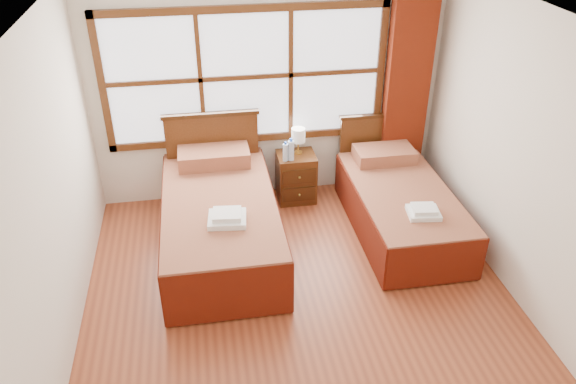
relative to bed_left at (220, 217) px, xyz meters
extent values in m
plane|color=brown|center=(0.67, -1.20, -0.34)|extent=(4.50, 4.50, 0.00)
plane|color=white|center=(0.67, -1.20, 2.26)|extent=(4.50, 4.50, 0.00)
plane|color=silver|center=(0.67, 1.05, 0.96)|extent=(4.00, 0.00, 4.00)
plane|color=silver|center=(-1.33, -1.20, 0.96)|extent=(0.00, 4.50, 4.50)
plane|color=silver|center=(2.67, -1.20, 0.96)|extent=(0.00, 4.50, 4.50)
cube|color=white|center=(0.42, 1.02, 1.16)|extent=(3.00, 0.02, 1.40)
cube|color=#4D2810|center=(0.42, 1.00, 0.42)|extent=(3.16, 0.06, 0.08)
cube|color=#4D2810|center=(0.42, 1.00, 1.90)|extent=(3.16, 0.06, 0.08)
cube|color=#4D2810|center=(-1.12, 1.00, 1.16)|extent=(0.08, 0.06, 1.56)
cube|color=#4D2810|center=(1.96, 1.00, 1.16)|extent=(0.08, 0.06, 1.56)
cube|color=#4D2810|center=(-0.08, 1.00, 1.16)|extent=(0.05, 0.05, 1.40)
cube|color=#4D2810|center=(0.92, 1.00, 1.16)|extent=(0.05, 0.05, 1.40)
cube|color=#4D2810|center=(0.42, 1.00, 1.16)|extent=(3.00, 0.05, 0.05)
cube|color=maroon|center=(2.27, 0.91, 0.83)|extent=(0.50, 0.16, 2.30)
cube|color=#371D0B|center=(0.00, -0.07, -0.18)|extent=(1.01, 2.02, 0.33)
cube|color=#64130E|center=(0.00, -0.07, 0.12)|extent=(1.13, 2.24, 0.27)
cube|color=#5C1709|center=(-0.56, -0.07, -0.04)|extent=(0.03, 2.24, 0.56)
cube|color=#5C1709|center=(0.56, -0.07, -0.04)|extent=(0.03, 2.24, 0.56)
cube|color=#5C1709|center=(0.00, -1.18, -0.04)|extent=(1.13, 0.03, 0.56)
cube|color=#64130E|center=(0.00, 0.75, 0.35)|extent=(0.79, 0.46, 0.18)
cube|color=#4D2810|center=(0.00, 0.94, 0.21)|extent=(1.06, 0.06, 1.10)
cube|color=#371D0B|center=(0.00, 0.94, 0.77)|extent=(1.10, 0.08, 0.04)
cube|color=#371D0B|center=(1.97, -0.07, -0.20)|extent=(0.87, 1.75, 0.28)
cube|color=#64130E|center=(1.97, -0.07, 0.06)|extent=(0.98, 1.94, 0.24)
cube|color=#5C1709|center=(1.48, -0.07, -0.08)|extent=(0.03, 1.94, 0.48)
cube|color=#5C1709|center=(2.46, -0.07, -0.08)|extent=(0.03, 1.94, 0.48)
cube|color=#5C1709|center=(1.97, -1.03, -0.08)|extent=(0.98, 0.03, 0.48)
cube|color=#64130E|center=(1.97, 0.64, 0.25)|extent=(0.68, 0.40, 0.15)
cube|color=#4D2810|center=(1.97, 0.94, 0.13)|extent=(0.91, 0.06, 0.95)
cube|color=#371D0B|center=(1.97, 0.94, 0.61)|extent=(0.95, 0.08, 0.04)
cube|color=#4D2810|center=(0.96, 0.80, -0.05)|extent=(0.44, 0.39, 0.59)
cube|color=#371D0B|center=(0.96, 0.59, -0.17)|extent=(0.39, 0.02, 0.18)
cube|color=#371D0B|center=(0.96, 0.59, 0.07)|extent=(0.39, 0.02, 0.18)
sphere|color=olive|center=(0.96, 0.58, -0.17)|extent=(0.03, 0.03, 0.03)
sphere|color=olive|center=(0.96, 0.58, 0.07)|extent=(0.03, 0.03, 0.03)
cube|color=white|center=(0.06, -0.48, 0.29)|extent=(0.39, 0.35, 0.06)
cube|color=white|center=(0.06, -0.48, 0.34)|extent=(0.29, 0.26, 0.05)
cube|color=white|center=(2.00, -0.56, 0.20)|extent=(0.34, 0.31, 0.05)
cube|color=white|center=(2.00, -0.56, 0.25)|extent=(0.26, 0.23, 0.04)
cylinder|color=gold|center=(0.99, 0.85, 0.26)|extent=(0.10, 0.10, 0.02)
cylinder|color=gold|center=(0.99, 0.85, 0.33)|extent=(0.02, 0.02, 0.14)
cylinder|color=white|center=(0.99, 0.85, 0.48)|extent=(0.16, 0.16, 0.16)
cylinder|color=silver|center=(0.81, 0.69, 0.35)|extent=(0.06, 0.06, 0.21)
cylinder|color=blue|center=(0.81, 0.69, 0.47)|extent=(0.03, 0.03, 0.03)
cylinder|color=silver|center=(0.88, 0.69, 0.37)|extent=(0.07, 0.07, 0.24)
cylinder|color=blue|center=(0.88, 0.69, 0.50)|extent=(0.03, 0.03, 0.03)
camera|label=1|loc=(-0.11, -4.95, 3.25)|focal=35.00mm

